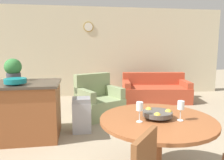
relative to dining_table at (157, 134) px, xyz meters
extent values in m
cube|color=beige|center=(-0.19, 4.63, 0.76)|extent=(8.00, 0.06, 2.70)
cylinder|color=tan|center=(-0.49, 4.59, 1.51)|extent=(0.31, 0.02, 0.31)
cylinder|color=white|center=(-0.49, 4.57, 1.51)|extent=(0.25, 0.01, 0.25)
cylinder|color=brown|center=(0.00, 0.00, -0.21)|extent=(0.12, 0.12, 0.69)
cylinder|color=brown|center=(0.00, 0.00, 0.16)|extent=(1.22, 1.22, 0.03)
cylinder|color=#4C4742|center=(0.00, 0.00, 0.19)|extent=(0.12, 0.12, 0.03)
cylinder|color=#4C4742|center=(0.00, 0.00, 0.23)|extent=(0.31, 0.31, 0.05)
sphere|color=gold|center=(0.11, -0.01, 0.24)|extent=(0.07, 0.07, 0.07)
sphere|color=gold|center=(-0.07, 0.09, 0.24)|extent=(0.07, 0.07, 0.07)
sphere|color=gold|center=(-0.04, -0.11, 0.24)|extent=(0.07, 0.07, 0.07)
cylinder|color=silver|center=(-0.22, -0.08, 0.18)|extent=(0.06, 0.06, 0.01)
cylinder|color=silver|center=(-0.22, -0.08, 0.24)|extent=(0.01, 0.01, 0.11)
cylinder|color=silver|center=(-0.22, -0.08, 0.34)|extent=(0.07, 0.07, 0.09)
cylinder|color=silver|center=(0.21, -0.10, 0.18)|extent=(0.06, 0.06, 0.01)
cylinder|color=silver|center=(0.21, -0.10, 0.24)|extent=(0.01, 0.01, 0.11)
cylinder|color=silver|center=(0.21, -0.10, 0.34)|extent=(0.07, 0.07, 0.09)
cube|color=brown|center=(-1.75, 1.56, -0.14)|extent=(1.16, 0.82, 0.90)
cube|color=#42382D|center=(-1.75, 1.56, 0.33)|extent=(1.22, 0.88, 0.04)
cylinder|color=#147A7F|center=(-1.78, 1.37, 0.36)|extent=(0.12, 0.12, 0.02)
cylinder|color=#147A7F|center=(-1.78, 1.37, 0.41)|extent=(0.33, 0.33, 0.07)
cylinder|color=#4C4C51|center=(-1.91, 1.78, 0.41)|extent=(0.23, 0.23, 0.14)
sphere|color=#387F3D|center=(-1.91, 1.78, 0.59)|extent=(0.28, 0.28, 0.28)
cube|color=#9E9EA3|center=(-0.78, 1.67, -0.32)|extent=(0.33, 0.31, 0.55)
cube|color=gray|center=(-0.78, 1.67, -0.01)|extent=(0.31, 0.30, 0.07)
cube|color=#B24228|center=(1.30, 3.59, -0.38)|extent=(1.90, 1.16, 0.42)
cube|color=#B24228|center=(1.35, 3.95, 0.00)|extent=(1.80, 0.44, 0.35)
cube|color=#B24228|center=(0.49, 3.70, -0.30)|extent=(0.27, 0.87, 0.58)
cube|color=#B24228|center=(2.11, 3.48, -0.30)|extent=(0.27, 0.87, 0.58)
cube|color=gray|center=(-0.37, 2.52, -0.39)|extent=(1.12, 1.10, 0.40)
cube|color=gray|center=(-0.51, 2.80, 0.07)|extent=(0.85, 0.53, 0.51)
cube|color=gray|center=(-0.70, 2.36, -0.27)|extent=(0.44, 0.74, 0.63)
cube|color=gray|center=(-0.05, 2.67, -0.27)|extent=(0.44, 0.74, 0.63)
camera|label=1|loc=(-0.82, -2.13, 0.93)|focal=35.00mm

